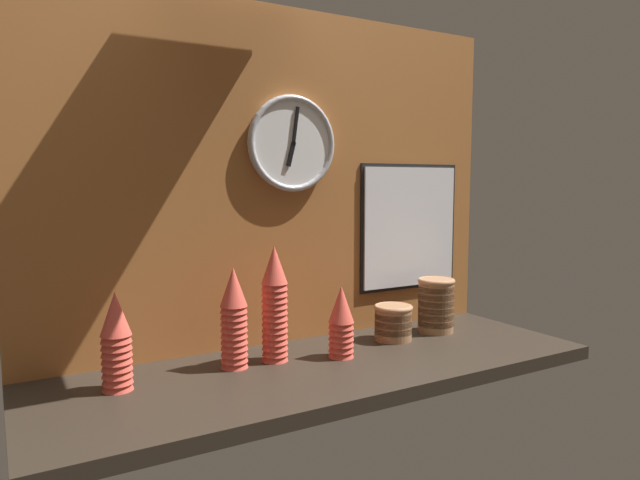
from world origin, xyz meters
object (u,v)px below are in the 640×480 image
at_px(cup_stack_center_right, 341,322).
at_px(bowl_stack_right, 393,321).
at_px(cup_stack_center, 275,304).
at_px(cup_stack_far_left, 116,341).
at_px(wall_clock, 292,144).
at_px(bowl_stack_far_right, 436,304).
at_px(menu_board, 410,227).
at_px(cup_stack_center_left, 234,318).

distance_m(cup_stack_center_right, bowl_stack_right, 0.26).
xyz_separation_m(cup_stack_center, cup_stack_far_left, (-0.44, -0.01, -0.04)).
bearing_deg(cup_stack_far_left, bowl_stack_right, 1.27).
distance_m(cup_stack_center_right, cup_stack_far_left, 0.62).
height_order(cup_stack_center, bowl_stack_right, cup_stack_center).
height_order(bowl_stack_right, wall_clock, wall_clock).
xyz_separation_m(cup_stack_center_right, bowl_stack_far_right, (0.43, 0.08, -0.01)).
bearing_deg(menu_board, cup_stack_center_right, -152.57).
bearing_deg(cup_stack_center_right, cup_stack_far_left, 175.29).
height_order(cup_stack_far_left, bowl_stack_far_right, cup_stack_far_left).
distance_m(cup_stack_far_left, bowl_stack_far_right, 1.06).
bearing_deg(bowl_stack_far_right, bowl_stack_right, -177.78).
xyz_separation_m(cup_stack_center_left, cup_stack_far_left, (-0.31, -0.02, -0.02)).
height_order(cup_stack_center_left, bowl_stack_far_right, cup_stack_center_left).
xyz_separation_m(bowl_stack_right, wall_clock, (-0.29, 0.15, 0.57)).
height_order(wall_clock, menu_board, wall_clock).
height_order(bowl_stack_right, menu_board, menu_board).
bearing_deg(cup_stack_far_left, bowl_stack_far_right, 1.44).
relative_size(cup_stack_center_left, cup_stack_center, 0.84).
xyz_separation_m(cup_stack_center_left, menu_board, (0.74, 0.16, 0.21)).
xyz_separation_m(cup_stack_center, bowl_stack_right, (0.43, 0.00, -0.11)).
distance_m(cup_stack_center_right, menu_board, 0.55).
relative_size(cup_stack_center, bowl_stack_right, 2.63).
relative_size(wall_clock, menu_board, 0.67).
bearing_deg(cup_stack_center_left, bowl_stack_far_right, 0.83).
distance_m(cup_stack_center_right, bowl_stack_far_right, 0.44).
bearing_deg(cup_stack_center, menu_board, 14.45).
height_order(cup_stack_center, menu_board, menu_board).
relative_size(cup_stack_center, bowl_stack_far_right, 1.80).
bearing_deg(wall_clock, menu_board, 1.06).
xyz_separation_m(bowl_stack_far_right, menu_board, (-0.00, 0.15, 0.26)).
relative_size(cup_stack_center_right, cup_stack_far_left, 0.86).
bearing_deg(cup_stack_center_left, cup_stack_center_right, -12.29).
bearing_deg(cup_stack_center_right, wall_clock, 102.25).
distance_m(bowl_stack_right, menu_board, 0.38).
xyz_separation_m(cup_stack_center_right, cup_stack_far_left, (-0.62, 0.05, 0.02)).
xyz_separation_m(cup_stack_center_right, menu_board, (0.43, 0.22, 0.25)).
height_order(cup_stack_center, cup_stack_far_left, cup_stack_center).
bearing_deg(cup_stack_center, cup_stack_center_left, 179.39).
bearing_deg(cup_stack_center_left, cup_stack_far_left, -177.14).
distance_m(cup_stack_center_left, bowl_stack_far_right, 0.74).
bearing_deg(cup_stack_center_right, bowl_stack_right, 16.02).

